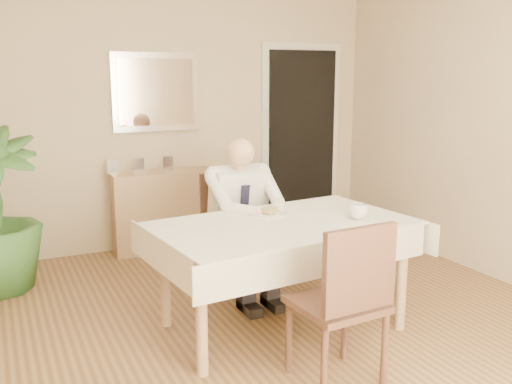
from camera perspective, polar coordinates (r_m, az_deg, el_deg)
name	(u,v)px	position (r m, az deg, el deg)	size (l,w,h in m)	color
room	(281,146)	(3.45, 2.48, 4.62)	(5.00, 5.02, 2.60)	brown
doorway	(301,140)	(6.37, 4.53, 5.16)	(0.96, 0.07, 2.10)	silver
mirror	(156,92)	(5.71, -9.97, 9.80)	(0.86, 0.04, 0.76)	silver
dining_table	(283,234)	(3.84, 2.70, -4.26)	(1.82, 1.19, 0.75)	#A1835C
chair_far	(232,224)	(4.65, -2.42, -3.21)	(0.50, 0.50, 0.93)	#3B2217
chair_near	(346,296)	(3.18, 8.97, -10.25)	(0.49, 0.49, 0.96)	#3B2217
seated_man	(247,212)	(4.35, -0.95, -2.02)	(0.48, 0.72, 1.24)	white
plate	(269,214)	(4.01, 1.35, -2.22)	(0.26, 0.26, 0.02)	white
food	(269,211)	(4.00, 1.36, -1.91)	(0.14, 0.14, 0.06)	olive
knife	(278,213)	(3.97, 2.26, -2.11)	(0.01, 0.01, 0.13)	silver
fork	(268,214)	(3.93, 1.23, -2.23)	(0.01, 0.01, 0.13)	silver
coffee_mug	(358,211)	(3.96, 10.19, -1.93)	(0.13, 0.13, 0.10)	white
sideboard	(164,211)	(5.72, -9.16, -1.86)	(0.99, 0.34, 0.79)	#A1835C
photo_frame_left	(112,167)	(5.54, -14.17, 2.42)	(0.10, 0.02, 0.14)	silver
photo_frame_center	(139,165)	(5.60, -11.63, 2.63)	(0.10, 0.02, 0.14)	silver
photo_frame_right	(168,163)	(5.68, -8.80, 2.85)	(0.10, 0.02, 0.14)	silver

